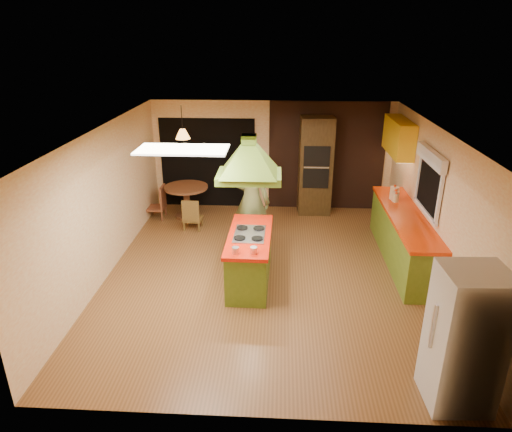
# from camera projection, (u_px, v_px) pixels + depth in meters

# --- Properties ---
(ground) EXTENTS (6.50, 6.50, 0.00)m
(ground) POSITION_uv_depth(u_px,v_px,m) (267.00, 272.00, 8.02)
(ground) COLOR brown
(ground) RESTS_ON ground
(room_walls) EXTENTS (5.50, 6.50, 6.50)m
(room_walls) POSITION_uv_depth(u_px,v_px,m) (267.00, 206.00, 7.55)
(room_walls) COLOR beige
(room_walls) RESTS_ON ground
(ceiling_plane) EXTENTS (6.50, 6.50, 0.00)m
(ceiling_plane) POSITION_uv_depth(u_px,v_px,m) (268.00, 131.00, 7.07)
(ceiling_plane) COLOR silver
(ceiling_plane) RESTS_ON room_walls
(brick_panel) EXTENTS (2.64, 0.03, 2.50)m
(brick_panel) POSITION_uv_depth(u_px,v_px,m) (326.00, 157.00, 10.47)
(brick_panel) COLOR #381E14
(brick_panel) RESTS_ON ground
(nook_opening) EXTENTS (2.20, 0.03, 2.10)m
(nook_opening) POSITION_uv_depth(u_px,v_px,m) (208.00, 163.00, 10.68)
(nook_opening) COLOR black
(nook_opening) RESTS_ON ground
(right_counter) EXTENTS (0.62, 3.05, 0.92)m
(right_counter) POSITION_uv_depth(u_px,v_px,m) (403.00, 237.00, 8.27)
(right_counter) COLOR olive
(right_counter) RESTS_ON ground
(upper_cabinets) EXTENTS (0.34, 1.40, 0.70)m
(upper_cabinets) POSITION_uv_depth(u_px,v_px,m) (399.00, 137.00, 9.18)
(upper_cabinets) COLOR yellow
(upper_cabinets) RESTS_ON room_walls
(window_right) EXTENTS (0.12, 1.35, 1.06)m
(window_right) POSITION_uv_depth(u_px,v_px,m) (430.00, 171.00, 7.58)
(window_right) COLOR black
(window_right) RESTS_ON room_walls
(fluor_panel) EXTENTS (1.20, 0.60, 0.03)m
(fluor_panel) POSITION_uv_depth(u_px,v_px,m) (182.00, 150.00, 6.03)
(fluor_panel) COLOR white
(fluor_panel) RESTS_ON ceiling_plane
(kitchen_island) EXTENTS (0.72, 1.73, 0.88)m
(kitchen_island) POSITION_uv_depth(u_px,v_px,m) (250.00, 258.00, 7.58)
(kitchen_island) COLOR #5B781E
(kitchen_island) RESTS_ON ground
(range_hood) EXTENTS (1.00, 0.72, 0.79)m
(range_hood) POSITION_uv_depth(u_px,v_px,m) (249.00, 151.00, 6.89)
(range_hood) COLOR #5A7C1F
(range_hood) RESTS_ON ceiling_plane
(man) EXTENTS (0.84, 0.69, 1.99)m
(man) POSITION_uv_depth(u_px,v_px,m) (251.00, 201.00, 8.49)
(man) COLOR #535D31
(man) RESTS_ON ground
(refrigerator) EXTENTS (0.72, 0.68, 1.67)m
(refrigerator) POSITION_uv_depth(u_px,v_px,m) (465.00, 339.00, 4.96)
(refrigerator) COLOR silver
(refrigerator) RESTS_ON ground
(wall_oven) EXTENTS (0.75, 0.63, 2.21)m
(wall_oven) POSITION_uv_depth(u_px,v_px,m) (315.00, 166.00, 10.27)
(wall_oven) COLOR #453016
(wall_oven) RESTS_ON ground
(dining_table) EXTENTS (0.97, 0.97, 0.73)m
(dining_table) POSITION_uv_depth(u_px,v_px,m) (187.00, 196.00, 10.20)
(dining_table) COLOR brown
(dining_table) RESTS_ON ground
(chair_left) EXTENTS (0.42, 0.42, 0.76)m
(chair_left) POSITION_uv_depth(u_px,v_px,m) (155.00, 202.00, 10.20)
(chair_left) COLOR brown
(chair_left) RESTS_ON ground
(chair_near) EXTENTS (0.39, 0.39, 0.69)m
(chair_near) POSITION_uv_depth(u_px,v_px,m) (193.00, 213.00, 9.65)
(chair_near) COLOR brown
(chair_near) RESTS_ON ground
(pendant_lamp) EXTENTS (0.34, 0.34, 0.20)m
(pendant_lamp) POSITION_uv_depth(u_px,v_px,m) (183.00, 134.00, 9.68)
(pendant_lamp) COLOR #FF9E3F
(pendant_lamp) RESTS_ON ceiling_plane
(canister_large) EXTENTS (0.18, 0.18, 0.24)m
(canister_large) POSITION_uv_depth(u_px,v_px,m) (394.00, 193.00, 8.77)
(canister_large) COLOR beige
(canister_large) RESTS_ON right_counter
(canister_medium) EXTENTS (0.18, 0.18, 0.19)m
(canister_medium) POSITION_uv_depth(u_px,v_px,m) (395.00, 196.00, 8.69)
(canister_medium) COLOR beige
(canister_medium) RESTS_ON right_counter
(canister_small) EXTENTS (0.14, 0.14, 0.15)m
(canister_small) POSITION_uv_depth(u_px,v_px,m) (396.00, 198.00, 8.64)
(canister_small) COLOR beige
(canister_small) RESTS_ON right_counter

